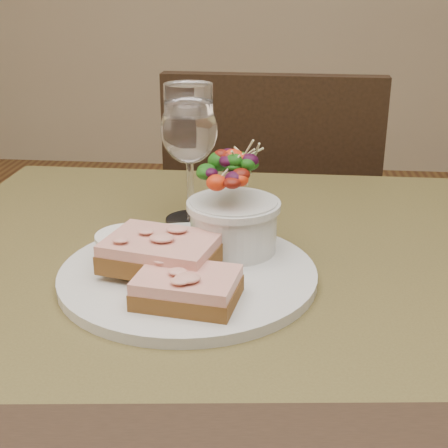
# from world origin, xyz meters

# --- Properties ---
(cafe_table) EXTENTS (0.80, 0.80, 0.75)m
(cafe_table) POSITION_xyz_m (0.00, 0.00, 0.65)
(cafe_table) COLOR #4C4220
(cafe_table) RESTS_ON ground
(chair_far) EXTENTS (0.43, 0.43, 0.90)m
(chair_far) POSITION_xyz_m (0.04, 0.70, 0.29)
(chair_far) COLOR black
(chair_far) RESTS_ON ground
(dinner_plate) EXTENTS (0.29, 0.29, 0.01)m
(dinner_plate) POSITION_xyz_m (-0.04, -0.02, 0.76)
(dinner_plate) COLOR silver
(dinner_plate) RESTS_ON cafe_table
(sandwich_front) EXTENTS (0.11, 0.09, 0.03)m
(sandwich_front) POSITION_xyz_m (-0.03, -0.09, 0.78)
(sandwich_front) COLOR #4B2E14
(sandwich_front) RESTS_ON dinner_plate
(sandwich_back) EXTENTS (0.13, 0.11, 0.03)m
(sandwich_back) POSITION_xyz_m (-0.07, -0.03, 0.79)
(sandwich_back) COLOR #4B2E14
(sandwich_back) RESTS_ON dinner_plate
(ramekin) EXTENTS (0.07, 0.07, 0.04)m
(ramekin) POSITION_xyz_m (-0.11, -0.01, 0.78)
(ramekin) COLOR silver
(ramekin) RESTS_ON dinner_plate
(salad_bowl) EXTENTS (0.10, 0.10, 0.13)m
(salad_bowl) POSITION_xyz_m (0.01, 0.04, 0.82)
(salad_bowl) COLOR silver
(salad_bowl) RESTS_ON dinner_plate
(garnish) EXTENTS (0.05, 0.04, 0.02)m
(garnish) POSITION_xyz_m (-0.11, 0.07, 0.77)
(garnish) COLOR #133D0B
(garnish) RESTS_ON dinner_plate
(wine_glass) EXTENTS (0.08, 0.08, 0.18)m
(wine_glass) POSITION_xyz_m (-0.06, 0.16, 0.87)
(wine_glass) COLOR white
(wine_glass) RESTS_ON cafe_table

